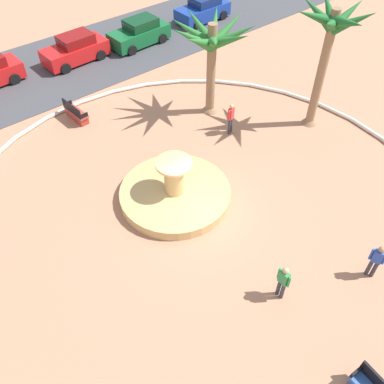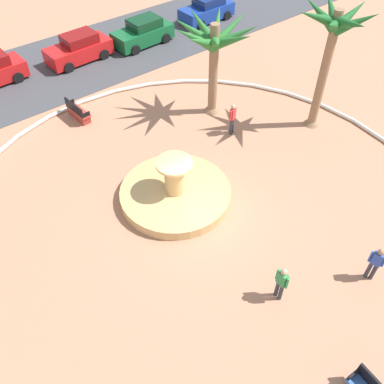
{
  "view_description": "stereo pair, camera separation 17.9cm",
  "coord_description": "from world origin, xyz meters",
  "px_view_note": "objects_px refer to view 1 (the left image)",
  "views": [
    {
      "loc": [
        -7.42,
        -8.65,
        12.91
      ],
      "look_at": [
        -0.06,
        0.41,
        1.0
      ],
      "focal_mm": 38.99,
      "sensor_mm": 36.0,
      "label": 1
    },
    {
      "loc": [
        -7.28,
        -8.77,
        12.91
      ],
      "look_at": [
        -0.06,
        0.41,
        1.0
      ],
      "focal_mm": 38.99,
      "sensor_mm": 36.0,
      "label": 2
    }
  ],
  "objects_px": {
    "palm_tree_by_curb": "(330,36)",
    "parked_car_second": "(75,50)",
    "parked_car_third": "(140,33)",
    "palm_tree_near_fountain": "(211,43)",
    "fountain": "(175,193)",
    "bench_southeast": "(76,114)",
    "person_pedestrian_stroll": "(283,281)",
    "person_cyclist_photo": "(231,117)",
    "parked_car_rightmost": "(203,10)",
    "person_cyclist_helmet": "(376,260)"
  },
  "relations": [
    {
      "from": "palm_tree_near_fountain",
      "to": "person_cyclist_photo",
      "type": "height_order",
      "value": "palm_tree_near_fountain"
    },
    {
      "from": "fountain",
      "to": "person_pedestrian_stroll",
      "type": "distance_m",
      "value": 6.06
    },
    {
      "from": "person_pedestrian_stroll",
      "to": "parked_car_rightmost",
      "type": "xyz_separation_m",
      "value": [
        12.47,
        18.93,
        -0.14
      ]
    },
    {
      "from": "person_cyclist_helmet",
      "to": "palm_tree_near_fountain",
      "type": "bearing_deg",
      "value": 78.92
    },
    {
      "from": "parked_car_third",
      "to": "parked_car_rightmost",
      "type": "distance_m",
      "value": 5.63
    },
    {
      "from": "palm_tree_by_curb",
      "to": "parked_car_rightmost",
      "type": "distance_m",
      "value": 14.11
    },
    {
      "from": "fountain",
      "to": "person_cyclist_photo",
      "type": "bearing_deg",
      "value": 21.0
    },
    {
      "from": "palm_tree_near_fountain",
      "to": "parked_car_second",
      "type": "relative_size",
      "value": 1.22
    },
    {
      "from": "person_cyclist_photo",
      "to": "parked_car_third",
      "type": "bearing_deg",
      "value": 80.02
    },
    {
      "from": "palm_tree_near_fountain",
      "to": "bench_southeast",
      "type": "xyz_separation_m",
      "value": [
        -5.87,
        3.75,
        -3.45
      ]
    },
    {
      "from": "person_pedestrian_stroll",
      "to": "person_cyclist_photo",
      "type": "bearing_deg",
      "value": 57.92
    },
    {
      "from": "parked_car_third",
      "to": "bench_southeast",
      "type": "bearing_deg",
      "value": -146.02
    },
    {
      "from": "fountain",
      "to": "palm_tree_near_fountain",
      "type": "bearing_deg",
      "value": 36.72
    },
    {
      "from": "person_cyclist_helmet",
      "to": "person_cyclist_photo",
      "type": "xyz_separation_m",
      "value": [
        1.81,
        9.38,
        0.03
      ]
    },
    {
      "from": "person_cyclist_helmet",
      "to": "parked_car_rightmost",
      "type": "relative_size",
      "value": 0.4
    },
    {
      "from": "person_pedestrian_stroll",
      "to": "parked_car_rightmost",
      "type": "distance_m",
      "value": 22.67
    },
    {
      "from": "palm_tree_by_curb",
      "to": "parked_car_second",
      "type": "bearing_deg",
      "value": 114.79
    },
    {
      "from": "fountain",
      "to": "parked_car_second",
      "type": "distance_m",
      "value": 13.49
    },
    {
      "from": "bench_southeast",
      "to": "parked_car_second",
      "type": "xyz_separation_m",
      "value": [
        2.99,
        5.53,
        0.43
      ]
    },
    {
      "from": "fountain",
      "to": "bench_southeast",
      "type": "distance_m",
      "value": 7.74
    },
    {
      "from": "palm_tree_near_fountain",
      "to": "person_pedestrian_stroll",
      "type": "relative_size",
      "value": 3.05
    },
    {
      "from": "person_cyclist_photo",
      "to": "parked_car_rightmost",
      "type": "bearing_deg",
      "value": 55.7
    },
    {
      "from": "bench_southeast",
      "to": "parked_car_third",
      "type": "relative_size",
      "value": 0.4
    },
    {
      "from": "fountain",
      "to": "person_cyclist_photo",
      "type": "xyz_separation_m",
      "value": [
        4.89,
        1.88,
        0.64
      ]
    },
    {
      "from": "fountain",
      "to": "parked_car_second",
      "type": "relative_size",
      "value": 1.15
    },
    {
      "from": "palm_tree_by_curb",
      "to": "parked_car_second",
      "type": "distance_m",
      "value": 15.23
    },
    {
      "from": "palm_tree_near_fountain",
      "to": "palm_tree_by_curb",
      "type": "height_order",
      "value": "palm_tree_by_curb"
    },
    {
      "from": "fountain",
      "to": "parked_car_rightmost",
      "type": "xyz_separation_m",
      "value": [
        12.41,
        12.9,
        0.48
      ]
    },
    {
      "from": "fountain",
      "to": "person_cyclist_helmet",
      "type": "distance_m",
      "value": 8.13
    },
    {
      "from": "palm_tree_by_curb",
      "to": "parked_car_third",
      "type": "bearing_deg",
      "value": 98.17
    },
    {
      "from": "fountain",
      "to": "bench_southeast",
      "type": "height_order",
      "value": "fountain"
    },
    {
      "from": "person_pedestrian_stroll",
      "to": "person_cyclist_helmet",
      "type": "bearing_deg",
      "value": -25.02
    },
    {
      "from": "parked_car_second",
      "to": "parked_car_third",
      "type": "xyz_separation_m",
      "value": [
        4.34,
        -0.59,
        0.0
      ]
    },
    {
      "from": "fountain",
      "to": "bench_southeast",
      "type": "bearing_deg",
      "value": 93.97
    },
    {
      "from": "fountain",
      "to": "parked_car_second",
      "type": "bearing_deg",
      "value": 79.53
    },
    {
      "from": "fountain",
      "to": "person_cyclist_photo",
      "type": "height_order",
      "value": "fountain"
    },
    {
      "from": "parked_car_second",
      "to": "parked_car_rightmost",
      "type": "xyz_separation_m",
      "value": [
        9.96,
        -0.35,
        0.0
      ]
    },
    {
      "from": "parked_car_second",
      "to": "parked_car_third",
      "type": "relative_size",
      "value": 1.0
    },
    {
      "from": "parked_car_second",
      "to": "person_cyclist_helmet",
      "type": "bearing_deg",
      "value": -88.24
    },
    {
      "from": "parked_car_second",
      "to": "palm_tree_near_fountain",
      "type": "bearing_deg",
      "value": -72.72
    },
    {
      "from": "fountain",
      "to": "palm_tree_near_fountain",
      "type": "xyz_separation_m",
      "value": [
        5.34,
        3.98,
        3.5
      ]
    },
    {
      "from": "palm_tree_near_fountain",
      "to": "parked_car_second",
      "type": "height_order",
      "value": "palm_tree_near_fountain"
    },
    {
      "from": "person_pedestrian_stroll",
      "to": "fountain",
      "type": "bearing_deg",
      "value": 89.41
    },
    {
      "from": "bench_southeast",
      "to": "person_pedestrian_stroll",
      "type": "relative_size",
      "value": 1.0
    },
    {
      "from": "fountain",
      "to": "palm_tree_by_curb",
      "type": "distance_m",
      "value": 9.68
    },
    {
      "from": "bench_southeast",
      "to": "person_pedestrian_stroll",
      "type": "distance_m",
      "value": 13.78
    },
    {
      "from": "person_cyclist_photo",
      "to": "parked_car_third",
      "type": "xyz_separation_m",
      "value": [
        1.9,
        10.79,
        -0.16
      ]
    },
    {
      "from": "person_cyclist_helmet",
      "to": "person_cyclist_photo",
      "type": "distance_m",
      "value": 9.55
    },
    {
      "from": "palm_tree_by_curb",
      "to": "bench_southeast",
      "type": "xyz_separation_m",
      "value": [
        -9.16,
        7.84,
        -4.34
      ]
    },
    {
      "from": "fountain",
      "to": "person_cyclist_photo",
      "type": "distance_m",
      "value": 5.28
    }
  ]
}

